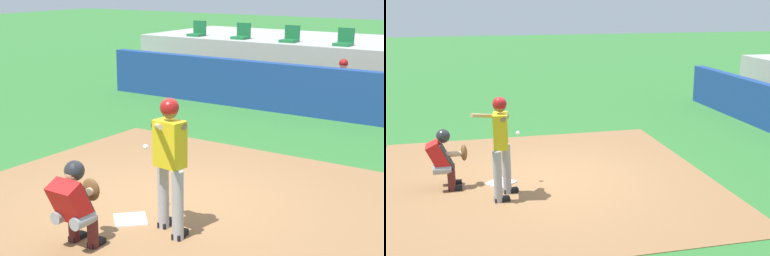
{
  "view_description": "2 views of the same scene",
  "coord_description": "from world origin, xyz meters",
  "views": [
    {
      "loc": [
        4.93,
        -6.54,
        3.25
      ],
      "look_at": [
        0.0,
        0.7,
        1.0
      ],
      "focal_mm": 55.3,
      "sensor_mm": 36.0,
      "label": 1
    },
    {
      "loc": [
        8.95,
        -1.48,
        3.38
      ],
      "look_at": [
        0.0,
        0.7,
        1.0
      ],
      "focal_mm": 46.67,
      "sensor_mm": 36.0,
      "label": 2
    }
  ],
  "objects": [
    {
      "name": "stadium_seat_3",
      "position": [
        -0.81,
        9.38,
        1.53
      ],
      "size": [
        0.46,
        0.46,
        0.48
      ],
      "color": "#196033",
      "rests_on": "stands_platform"
    },
    {
      "name": "dugout_player_0",
      "position": [
        -0.11,
        7.34,
        0.67
      ],
      "size": [
        0.49,
        0.7,
        1.3
      ],
      "color": "#939399",
      "rests_on": "ground"
    },
    {
      "name": "catcher_crouched",
      "position": [
        -0.01,
        -1.79,
        0.61
      ],
      "size": [
        0.48,
        1.7,
        1.13
      ],
      "color": "gray",
      "rests_on": "ground"
    },
    {
      "name": "stadium_seat_1",
      "position": [
        -4.06,
        9.38,
        1.53
      ],
      "size": [
        0.46,
        0.46,
        0.48
      ],
      "color": "#196033",
      "rests_on": "stands_platform"
    },
    {
      "name": "stadium_seat_2",
      "position": [
        -2.44,
        9.38,
        1.53
      ],
      "size": [
        0.46,
        0.46,
        0.48
      ],
      "color": "#196033",
      "rests_on": "stands_platform"
    },
    {
      "name": "home_plate",
      "position": [
        0.0,
        -0.8,
        0.02
      ],
      "size": [
        0.62,
        0.62,
        0.02
      ],
      "primitive_type": "cube",
      "rotation": [
        0.0,
        0.0,
        0.79
      ],
      "color": "white",
      "rests_on": "dirt_infield"
    },
    {
      "name": "dugout_wall",
      "position": [
        0.0,
        6.5,
        0.6
      ],
      "size": [
        13.0,
        0.3,
        1.2
      ],
      "primitive_type": "cube",
      "color": "navy",
      "rests_on": "ground"
    },
    {
      "name": "stadium_seat_0",
      "position": [
        -5.69,
        9.38,
        1.53
      ],
      "size": [
        0.46,
        0.46,
        0.48
      ],
      "color": "#196033",
      "rests_on": "stands_platform"
    },
    {
      "name": "ground_plane",
      "position": [
        0.0,
        0.0,
        0.0
      ],
      "size": [
        80.0,
        80.0,
        0.0
      ],
      "primitive_type": "plane",
      "color": "#2D6B2D"
    },
    {
      "name": "dugout_bench",
      "position": [
        0.0,
        7.5,
        0.23
      ],
      "size": [
        11.8,
        0.44,
        0.45
      ],
      "primitive_type": "cube",
      "color": "olive",
      "rests_on": "ground"
    },
    {
      "name": "batter_at_plate",
      "position": [
        0.69,
        -0.82,
        1.04
      ],
      "size": [
        0.65,
        0.79,
        1.8
      ],
      "color": "#99999E",
      "rests_on": "ground"
    },
    {
      "name": "dirt_infield",
      "position": [
        0.0,
        0.0,
        0.01
      ],
      "size": [
        6.4,
        6.4,
        0.01
      ],
      "primitive_type": "cube",
      "color": "olive",
      "rests_on": "ground"
    }
  ]
}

